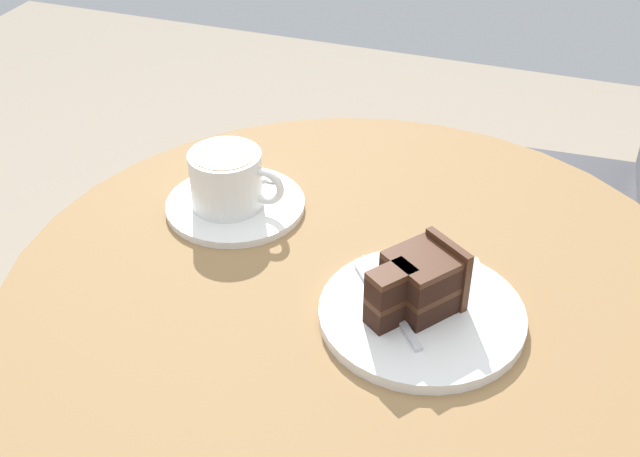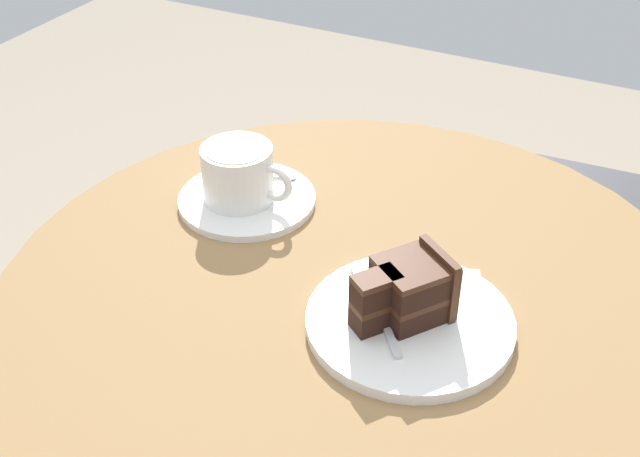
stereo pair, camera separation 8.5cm
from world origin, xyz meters
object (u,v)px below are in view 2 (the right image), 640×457
object	(u,v)px
saucer	(247,200)
napkin	(421,303)
fork	(374,297)
cake_slice	(408,290)
coffee_cup	(239,173)
teaspoon	(265,177)
cake_plate	(410,322)

from	to	relation	value
saucer	napkin	xyz separation A→B (m)	(0.25, -0.08, -0.00)
saucer	fork	size ratio (longest dim) A/B	1.40
cake_slice	napkin	world-z (taller)	cake_slice
coffee_cup	teaspoon	distance (m)	0.06
coffee_cup	napkin	distance (m)	0.27
saucer	cake_plate	xyz separation A→B (m)	(0.26, -0.12, 0.00)
coffee_cup	cake_slice	bearing A→B (deg)	-22.85
coffee_cup	fork	world-z (taller)	coffee_cup
coffee_cup	cake_slice	distance (m)	0.28
saucer	cake_slice	size ratio (longest dim) A/B	1.58
teaspoon	cake_plate	bearing A→B (deg)	-64.22
saucer	coffee_cup	world-z (taller)	coffee_cup
teaspoon	cake_plate	world-z (taller)	teaspoon
teaspoon	napkin	xyz separation A→B (m)	(0.25, -0.12, -0.01)
coffee_cup	fork	xyz separation A→B (m)	(0.22, -0.10, -0.03)
coffee_cup	teaspoon	world-z (taller)	coffee_cup
cake_plate	cake_slice	world-z (taller)	cake_slice
fork	napkin	world-z (taller)	fork
cake_plate	napkin	distance (m)	0.04
coffee_cup	cake_plate	size ratio (longest dim) A/B	0.56
saucer	cake_slice	world-z (taller)	cake_slice
saucer	fork	world-z (taller)	fork
cake_slice	fork	size ratio (longest dim) A/B	0.89
cake_slice	fork	distance (m)	0.05
saucer	napkin	world-z (taller)	saucer
saucer	cake_plate	world-z (taller)	cake_plate
coffee_cup	napkin	size ratio (longest dim) A/B	0.69
saucer	teaspoon	world-z (taller)	teaspoon
coffee_cup	saucer	bearing A→B (deg)	52.00
teaspoon	fork	world-z (taller)	fork
fork	napkin	bearing A→B (deg)	-94.40
fork	saucer	bearing A→B (deg)	24.38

